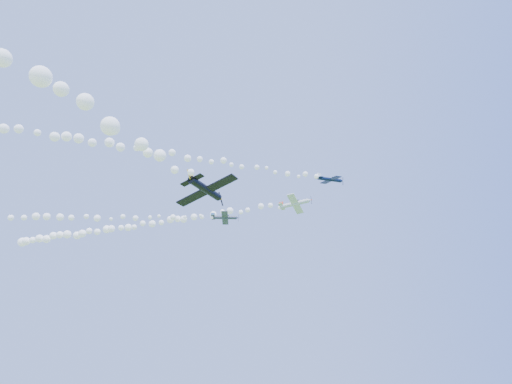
{
  "coord_description": "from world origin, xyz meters",
  "views": [
    {
      "loc": [
        5.52,
        -78.47,
        15.51
      ],
      "look_at": [
        1.98,
        -5.07,
        46.97
      ],
      "focal_mm": 30.0,
      "sensor_mm": 36.0,
      "label": 1
    }
  ],
  "objects_px": {
    "plane_black": "(206,190)",
    "plane_grey": "(225,217)",
    "plane_white": "(295,204)",
    "plane_navy": "(330,179)"
  },
  "relations": [
    {
      "from": "plane_black",
      "to": "plane_grey",
      "type": "bearing_deg",
      "value": 26.16
    },
    {
      "from": "plane_white",
      "to": "plane_grey",
      "type": "bearing_deg",
      "value": -152.41
    },
    {
      "from": "plane_white",
      "to": "plane_grey",
      "type": "height_order",
      "value": "plane_white"
    },
    {
      "from": "plane_white",
      "to": "plane_black",
      "type": "xyz_separation_m",
      "value": [
        -11.8,
        -47.33,
        -16.9
      ]
    },
    {
      "from": "plane_navy",
      "to": "plane_grey",
      "type": "bearing_deg",
      "value": 149.22
    },
    {
      "from": "plane_grey",
      "to": "plane_black",
      "type": "height_order",
      "value": "plane_grey"
    },
    {
      "from": "plane_navy",
      "to": "plane_black",
      "type": "xyz_separation_m",
      "value": [
        -19.15,
        -41.47,
        -19.95
      ]
    },
    {
      "from": "plane_white",
      "to": "plane_navy",
      "type": "relative_size",
      "value": 1.21
    },
    {
      "from": "plane_navy",
      "to": "plane_black",
      "type": "distance_m",
      "value": 49.84
    },
    {
      "from": "plane_white",
      "to": "plane_black",
      "type": "bearing_deg",
      "value": -86.63
    }
  ]
}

